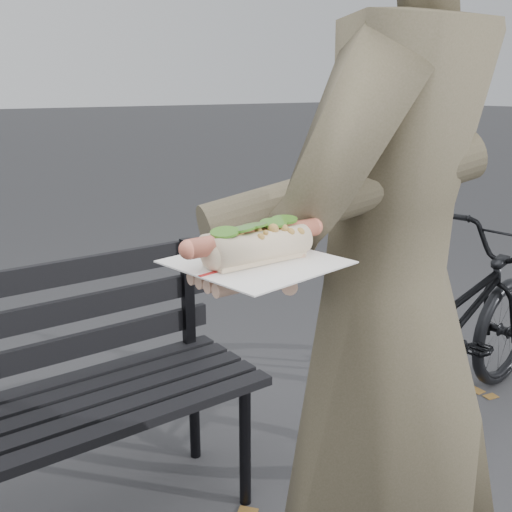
{
  "coord_description": "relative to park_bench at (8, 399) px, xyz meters",
  "views": [
    {
      "loc": [
        -0.35,
        -0.69,
        1.41
      ],
      "look_at": [
        0.1,
        -0.09,
        1.19
      ],
      "focal_mm": 42.0,
      "sensor_mm": 36.0,
      "label": 1
    }
  ],
  "objects": [
    {
      "name": "person",
      "position": [
        0.51,
        -0.97,
        0.43
      ],
      "size": [
        0.8,
        0.65,
        1.9
      ],
      "primitive_type": "imported",
      "rotation": [
        0.0,
        0.0,
        3.45
      ],
      "color": "#4F4A34",
      "rests_on": "ground"
    },
    {
      "name": "held_hotdog",
      "position": [
        0.3,
        -1.02,
        0.7
      ],
      "size": [
        0.63,
        0.32,
        0.2
      ],
      "color": "#4F4A34"
    },
    {
      "name": "bicycle",
      "position": [
        1.68,
        -0.29,
        -0.11
      ],
      "size": [
        1.62,
        0.69,
        0.83
      ],
      "primitive_type": "imported",
      "rotation": [
        0.0,
        0.0,
        1.66
      ],
      "color": "black",
      "rests_on": "ground"
    },
    {
      "name": "park_bench",
      "position": [
        0.0,
        0.0,
        0.0
      ],
      "size": [
        1.5,
        0.44,
        0.88
      ],
      "color": "black",
      "rests_on": "ground"
    }
  ]
}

